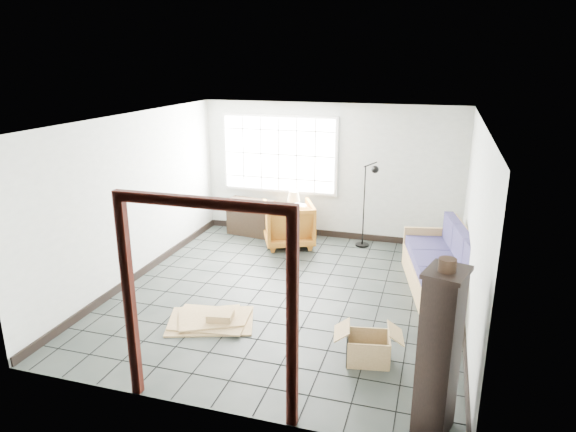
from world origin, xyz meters
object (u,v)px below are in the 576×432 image
(side_table, at_px, (298,215))
(armchair, at_px, (289,222))
(futon_sofa, at_px, (445,270))
(tall_shelf, at_px, (439,352))

(side_table, bearing_deg, armchair, -102.33)
(futon_sofa, distance_m, armchair, 3.10)
(armchair, distance_m, tall_shelf, 5.25)
(futon_sofa, bearing_deg, side_table, 137.64)
(futon_sofa, height_order, side_table, futon_sofa)
(futon_sofa, relative_size, side_table, 3.93)
(tall_shelf, bearing_deg, armchair, 137.74)
(futon_sofa, xyz_separation_m, armchair, (-2.83, 1.28, 0.11))
(side_table, relative_size, tall_shelf, 0.36)
(side_table, xyz_separation_m, tall_shelf, (2.69, -4.80, 0.35))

